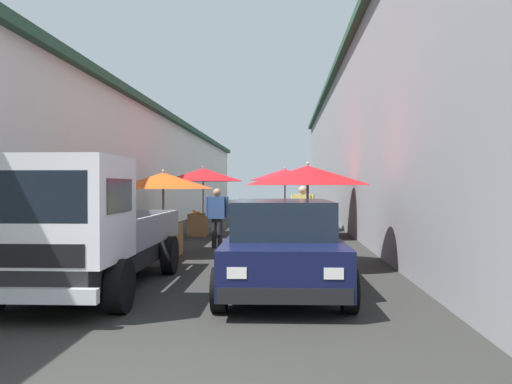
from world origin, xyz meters
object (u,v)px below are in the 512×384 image
at_px(fruit_stall_near_right, 163,193).
at_px(delivery_truck, 75,230).
at_px(fruit_stall_far_left, 308,183).
at_px(vendor_by_crates, 217,214).
at_px(fruit_stall_mid_lane, 306,185).
at_px(fruit_stall_near_left, 203,180).
at_px(vendor_in_shade, 303,212).
at_px(fruit_stall_far_right, 284,180).
at_px(hatchback_car, 282,245).

xyz_separation_m(fruit_stall_near_right, delivery_truck, (-4.97, 0.12, -0.47)).
xyz_separation_m(fruit_stall_far_left, vendor_by_crates, (-2.89, 2.60, -0.83)).
bearing_deg(fruit_stall_near_right, fruit_stall_mid_lane, -115.63).
xyz_separation_m(fruit_stall_near_right, vendor_by_crates, (1.57, -1.10, -0.58)).
xyz_separation_m(fruit_stall_far_left, fruit_stall_near_left, (0.49, 3.53, 0.13)).
xyz_separation_m(delivery_truck, vendor_in_shade, (6.60, -3.54, -0.06)).
relative_size(fruit_stall_far_right, vendor_by_crates, 1.66).
height_order(fruit_stall_near_left, hatchback_car, fruit_stall_near_left).
bearing_deg(fruit_stall_near_right, fruit_stall_far_left, -39.73).
xyz_separation_m(fruit_stall_near_left, vendor_in_shade, (-3.31, -3.25, -0.91)).
bearing_deg(vendor_by_crates, vendor_in_shade, -88.38).
bearing_deg(hatchback_car, fruit_stall_far_right, -0.08).
xyz_separation_m(fruit_stall_far_left, vendor_in_shade, (-2.82, 0.28, -0.78)).
bearing_deg(fruit_stall_near_left, delivery_truck, 178.34).
distance_m(fruit_stall_near_right, fruit_stall_far_right, 7.65).
bearing_deg(fruit_stall_mid_lane, vendor_by_crates, 35.55).
relative_size(fruit_stall_far_left, delivery_truck, 0.56).
height_order(fruit_stall_far_right, hatchback_car, fruit_stall_far_right).
distance_m(fruit_stall_far_left, vendor_by_crates, 3.97).
xyz_separation_m(fruit_stall_near_right, vendor_in_shade, (1.63, -3.42, -0.53)).
distance_m(fruit_stall_far_left, fruit_stall_far_right, 2.72).
xyz_separation_m(fruit_stall_far_right, vendor_by_crates, (-5.49, 1.82, -0.98)).
bearing_deg(hatchback_car, fruit_stall_near_left, 16.76).
height_order(hatchback_car, vendor_in_shade, vendor_in_shade).
distance_m(fruit_stall_near_right, fruit_stall_far_left, 5.80).
relative_size(fruit_stall_near_right, vendor_in_shade, 1.45).
relative_size(fruit_stall_far_left, fruit_stall_near_left, 1.01).
relative_size(delivery_truck, vendor_by_crates, 3.06).
height_order(fruit_stall_near_right, vendor_by_crates, fruit_stall_near_right).
distance_m(hatchback_car, vendor_in_shade, 5.79).
bearing_deg(fruit_stall_mid_lane, hatchback_car, 169.19).
bearing_deg(fruit_stall_far_right, fruit_stall_mid_lane, -176.95).
relative_size(fruit_stall_near_right, fruit_stall_far_right, 0.91).
bearing_deg(fruit_stall_near_right, fruit_stall_far_right, -22.46).
xyz_separation_m(fruit_stall_far_left, fruit_stall_far_right, (2.61, 0.78, 0.15)).
relative_size(hatchback_car, vendor_in_shade, 2.35).
xyz_separation_m(fruit_stall_far_left, fruit_stall_mid_lane, (-6.08, 0.32, -0.06)).
height_order(fruit_stall_mid_lane, fruit_stall_near_left, fruit_stall_near_left).
bearing_deg(hatchback_car, fruit_stall_mid_lane, -10.81).
bearing_deg(fruit_stall_mid_lane, fruit_stall_near_left, 26.07).
distance_m(fruit_stall_far_left, fruit_stall_mid_lane, 6.09).
relative_size(fruit_stall_near_right, fruit_stall_mid_lane, 0.93).
relative_size(fruit_stall_far_left, hatchback_car, 0.70).
distance_m(fruit_stall_far_right, vendor_by_crates, 5.87).
xyz_separation_m(fruit_stall_mid_lane, fruit_stall_far_right, (8.68, 0.46, 0.21)).
bearing_deg(fruit_stall_near_left, vendor_in_shade, -135.52).
height_order(fruit_stall_mid_lane, delivery_truck, fruit_stall_mid_lane).
distance_m(fruit_stall_far_left, delivery_truck, 10.19).
relative_size(fruit_stall_far_right, vendor_in_shade, 1.59).
distance_m(fruit_stall_near_right, vendor_in_shade, 3.83).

